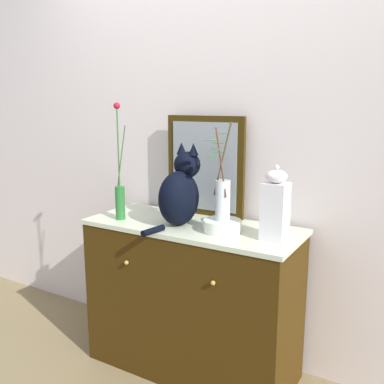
# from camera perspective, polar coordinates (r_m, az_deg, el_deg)

# --- Properties ---
(ground_plane) EXTENTS (6.00, 6.00, 0.00)m
(ground_plane) POSITION_cam_1_polar(r_m,az_deg,el_deg) (2.72, 0.00, -22.13)
(ground_plane) COLOR olive
(wall_back) EXTENTS (4.40, 0.08, 2.60)m
(wall_back) POSITION_cam_1_polar(r_m,az_deg,el_deg) (2.54, 3.64, 6.91)
(wall_back) COLOR silver
(wall_back) RESTS_ON ground_plane
(sideboard) EXTENTS (1.19, 0.50, 0.86)m
(sideboard) POSITION_cam_1_polar(r_m,az_deg,el_deg) (2.50, -0.00, -13.86)
(sideboard) COLOR #372307
(sideboard) RESTS_ON ground_plane
(mirror_leaning) EXTENTS (0.49, 0.03, 0.58)m
(mirror_leaning) POSITION_cam_1_polar(r_m,az_deg,el_deg) (2.49, 1.73, 3.44)
(mirror_leaning) COLOR #332407
(mirror_leaning) RESTS_ON sideboard
(cat_sitting) EXTENTS (0.23, 0.41, 0.44)m
(cat_sitting) POSITION_cam_1_polar(r_m,az_deg,el_deg) (2.30, -1.57, 0.03)
(cat_sitting) COLOR black
(cat_sitting) RESTS_ON sideboard
(vase_slim_green) EXTENTS (0.08, 0.05, 0.65)m
(vase_slim_green) POSITION_cam_1_polar(r_m,az_deg,el_deg) (2.45, -9.55, -0.13)
(vase_slim_green) COLOR #276E2E
(vase_slim_green) RESTS_ON sideboard
(bowl_porcelain) EXTENTS (0.20, 0.20, 0.06)m
(bowl_porcelain) POSITION_cam_1_polar(r_m,az_deg,el_deg) (2.21, 4.04, -4.50)
(bowl_porcelain) COLOR white
(bowl_porcelain) RESTS_ON sideboard
(vase_glass_clear) EXTENTS (0.13, 0.19, 0.50)m
(vase_glass_clear) POSITION_cam_1_polar(r_m,az_deg,el_deg) (2.17, 4.03, -0.41)
(vase_glass_clear) COLOR silver
(vase_glass_clear) RESTS_ON bowl_porcelain
(jar_lidded_porcelain) EXTENTS (0.12, 0.12, 0.36)m
(jar_lidded_porcelain) POSITION_cam_1_polar(r_m,az_deg,el_deg) (2.09, 10.99, -1.82)
(jar_lidded_porcelain) COLOR white
(jar_lidded_porcelain) RESTS_ON sideboard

